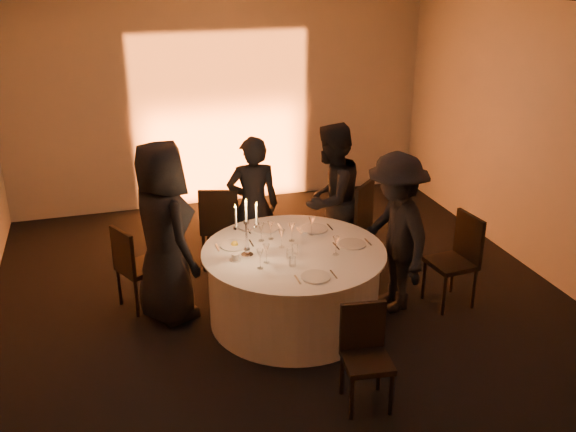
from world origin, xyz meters
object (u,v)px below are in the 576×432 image
object	(u,v)px
guest_left	(164,232)
guest_right	(395,233)
chair_right	(458,255)
guest_back_left	(253,206)
chair_left	(133,264)
banquet_table	(294,285)
chair_back_right	(354,220)
coffee_cup	(235,257)
candelabra	(247,236)
chair_back_left	(220,223)
guest_back_right	(331,199)
chair_front	(365,350)

from	to	relation	value
guest_left	guest_right	world-z (taller)	guest_left
chair_right	guest_back_left	xyz separation A→B (m)	(-1.86, 1.31, 0.26)
chair_left	guest_right	size ratio (longest dim) A/B	0.54
banquet_table	chair_back_right	bearing A→B (deg)	42.29
chair_right	coffee_cup	size ratio (longest dim) A/B	8.91
banquet_table	guest_right	size ratio (longest dim) A/B	1.08
banquet_table	candelabra	distance (m)	0.75
guest_back_left	candelabra	distance (m)	1.20
chair_right	chair_back_left	bearing A→B (deg)	-130.03
chair_back_right	guest_right	xyz separation A→B (m)	(0.05, -0.96, 0.23)
chair_back_left	guest_left	world-z (taller)	guest_left
chair_back_right	guest_back_right	bearing A→B (deg)	-48.90
coffee_cup	chair_left	bearing A→B (deg)	141.08
guest_right	coffee_cup	bearing A→B (deg)	-92.30
guest_back_left	chair_right	bearing A→B (deg)	151.05
chair_right	guest_right	world-z (taller)	guest_right
chair_front	banquet_table	bearing A→B (deg)	104.54
chair_back_left	chair_right	world-z (taller)	chair_back_left
chair_left	candelabra	xyz separation A→B (m)	(1.04, -0.68, 0.47)
guest_back_left	guest_right	size ratio (longest dim) A/B	0.97
banquet_table	candelabra	world-z (taller)	candelabra
chair_back_left	guest_right	distance (m)	2.08
chair_back_left	coffee_cup	distance (m)	1.41
chair_back_right	guest_left	size ratio (longest dim) A/B	0.58
chair_right	guest_back_right	size ratio (longest dim) A/B	0.56
guest_back_left	coffee_cup	bearing A→B (deg)	74.91
chair_front	coffee_cup	xyz separation A→B (m)	(-0.77, 1.32, 0.32)
banquet_table	guest_left	world-z (taller)	guest_left
chair_back_right	guest_right	world-z (taller)	guest_right
guest_back_right	coffee_cup	xyz separation A→B (m)	(-1.31, -0.98, -0.07)
guest_right	chair_front	bearing A→B (deg)	-35.70
chair_back_left	coffee_cup	xyz separation A→B (m)	(-0.12, -1.39, 0.23)
guest_left	coffee_cup	bearing A→B (deg)	-149.42
chair_right	guest_back_left	distance (m)	2.29
candelabra	chair_left	bearing A→B (deg)	146.68
banquet_table	chair_back_right	size ratio (longest dim) A/B	1.69
chair_front	guest_right	world-z (taller)	guest_right
chair_left	guest_left	xyz separation A→B (m)	(0.31, -0.24, 0.41)
banquet_table	chair_back_right	distance (m)	1.37
banquet_table	guest_right	distance (m)	1.14
chair_back_right	chair_front	xyz separation A→B (m)	(-0.82, -2.28, -0.12)
guest_back_left	coffee_cup	size ratio (longest dim) A/B	14.73
guest_back_left	coffee_cup	world-z (taller)	guest_back_left
guest_back_right	coffee_cup	distance (m)	1.64
chair_left	chair_back_left	bearing A→B (deg)	-84.22
banquet_table	chair_left	world-z (taller)	chair_left
chair_back_right	guest_back_right	size ratio (longest dim) A/B	0.61
guest_right	candelabra	world-z (taller)	guest_right
chair_left	chair_front	xyz separation A→B (m)	(1.69, -2.05, -0.03)
chair_right	chair_left	bearing A→B (deg)	-110.44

